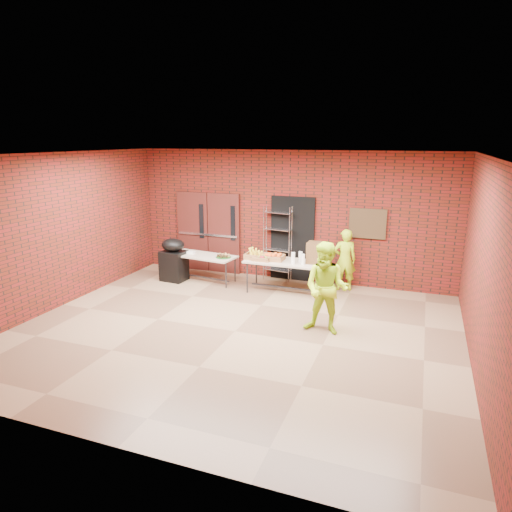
% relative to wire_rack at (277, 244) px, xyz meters
% --- Properties ---
extents(room, '(8.08, 7.08, 3.28)m').
position_rel_wire_rack_xyz_m(room, '(0.24, -3.32, 0.67)').
color(room, brown).
rests_on(room, ground).
extents(double_doors, '(1.78, 0.12, 2.10)m').
position_rel_wire_rack_xyz_m(double_doors, '(-1.95, 0.12, 0.12)').
color(double_doors, '#441513').
rests_on(double_doors, room).
extents(dark_doorway, '(1.10, 0.06, 2.10)m').
position_rel_wire_rack_xyz_m(dark_doorway, '(0.34, 0.14, 0.12)').
color(dark_doorway, black).
rests_on(dark_doorway, room).
extents(bronze_plaque, '(0.85, 0.04, 0.70)m').
position_rel_wire_rack_xyz_m(bronze_plaque, '(2.14, 0.13, 0.62)').
color(bronze_plaque, '#412F1A').
rests_on(bronze_plaque, room).
extents(wire_rack, '(0.71, 0.34, 1.86)m').
position_rel_wire_rack_xyz_m(wire_rack, '(0.00, 0.00, 0.00)').
color(wire_rack, '#B0AFB6').
rests_on(wire_rack, room).
extents(table_left, '(1.74, 0.90, 0.68)m').
position_rel_wire_rack_xyz_m(table_left, '(-1.67, -0.80, -0.31)').
color(table_left, tan).
rests_on(table_left, room).
extents(table_right, '(1.84, 0.78, 0.76)m').
position_rel_wire_rack_xyz_m(table_right, '(0.48, -0.90, -0.24)').
color(table_right, tan).
rests_on(table_right, room).
extents(basket_bananas, '(0.50, 0.39, 0.16)m').
position_rel_wire_rack_xyz_m(basket_bananas, '(-0.22, -0.92, -0.11)').
color(basket_bananas, '#A77143').
rests_on(basket_bananas, table_right).
extents(basket_oranges, '(0.49, 0.38, 0.15)m').
position_rel_wire_rack_xyz_m(basket_oranges, '(0.18, -0.90, -0.11)').
color(basket_oranges, '#A77143').
rests_on(basket_oranges, table_right).
extents(basket_apples, '(0.41, 0.32, 0.13)m').
position_rel_wire_rack_xyz_m(basket_apples, '(-0.04, -1.04, -0.12)').
color(basket_apples, '#A77143').
rests_on(basket_apples, table_right).
extents(muffin_tray, '(0.37, 0.37, 0.09)m').
position_rel_wire_rack_xyz_m(muffin_tray, '(-1.10, -0.84, -0.21)').
color(muffin_tray, '#144D18').
rests_on(muffin_tray, table_left).
extents(napkin_box, '(0.19, 0.12, 0.06)m').
position_rel_wire_rack_xyz_m(napkin_box, '(-2.01, -0.78, -0.22)').
color(napkin_box, white).
rests_on(napkin_box, table_left).
extents(coffee_dispenser, '(0.36, 0.33, 0.48)m').
position_rel_wire_rack_xyz_m(coffee_dispenser, '(1.16, -0.83, 0.06)').
color(coffee_dispenser, brown).
rests_on(coffee_dispenser, table_right).
extents(cup_stack_front, '(0.09, 0.09, 0.26)m').
position_rel_wire_rack_xyz_m(cup_stack_front, '(0.70, -1.06, -0.05)').
color(cup_stack_front, white).
rests_on(cup_stack_front, table_right).
extents(cup_stack_mid, '(0.08, 0.08, 0.24)m').
position_rel_wire_rack_xyz_m(cup_stack_mid, '(0.93, -1.05, -0.06)').
color(cup_stack_mid, white).
rests_on(cup_stack_mid, table_right).
extents(cup_stack_back, '(0.09, 0.09, 0.26)m').
position_rel_wire_rack_xyz_m(cup_stack_back, '(0.84, -0.92, -0.05)').
color(cup_stack_back, white).
rests_on(cup_stack_back, table_right).
extents(covered_grill, '(0.63, 0.54, 1.07)m').
position_rel_wire_rack_xyz_m(covered_grill, '(-2.41, -0.96, -0.39)').
color(covered_grill, black).
rests_on(covered_grill, room).
extents(volunteer_woman, '(0.61, 0.49, 1.46)m').
position_rel_wire_rack_xyz_m(volunteer_woman, '(1.71, -0.22, -0.20)').
color(volunteer_woman, '#ADDB18').
rests_on(volunteer_woman, room).
extents(volunteer_man, '(0.88, 0.72, 1.70)m').
position_rel_wire_rack_xyz_m(volunteer_man, '(1.81, -2.78, -0.08)').
color(volunteer_man, '#ADDB18').
rests_on(volunteer_man, room).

